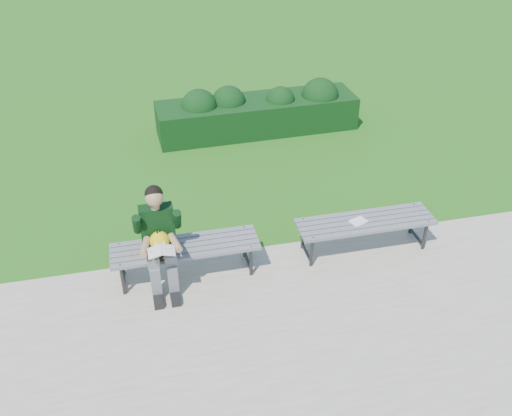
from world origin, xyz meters
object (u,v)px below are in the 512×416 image
Objects in this scene: bench_right at (365,224)px; seated_boy at (159,237)px; hedge at (258,111)px; paper_sheet at (358,221)px; bench_left at (185,249)px.

bench_right is 2.66m from seated_boy.
hedge reaches higher than paper_sheet.
bench_left is at bearing -179.93° from paper_sheet.
bench_right is at bearing 0.06° from bench_left.
bench_left is 1.37× the size of seated_boy.
seated_boy is at bearing -118.16° from hedge.
seated_boy reaches higher than paper_sheet.
hedge is at bearing 64.78° from bench_left.
seated_boy is (-2.13, -3.97, 0.32)m from hedge.
paper_sheet is at bearing -83.83° from hedge.
hedge is 4.52m from seated_boy.
seated_boy reaches higher than bench_right.
bench_left is 2.34m from bench_right.
hedge is 14.04× the size of paper_sheet.
hedge is 3.90m from paper_sheet.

